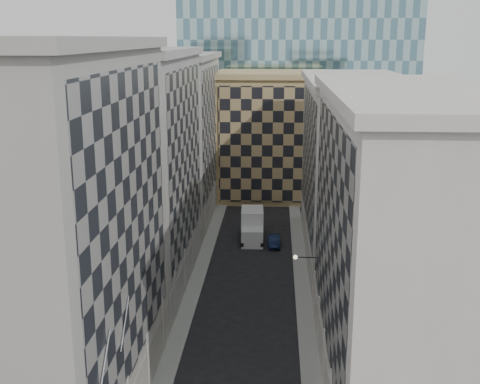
% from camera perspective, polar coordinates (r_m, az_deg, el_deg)
% --- Properties ---
extents(sidewalk_west, '(1.50, 100.00, 0.15)m').
position_cam_1_polar(sidewalk_west, '(58.10, -4.53, -9.55)').
color(sidewalk_west, gray).
rests_on(sidewalk_west, ground).
extents(sidewalk_east, '(1.50, 100.00, 0.15)m').
position_cam_1_polar(sidewalk_east, '(57.65, 6.02, -9.79)').
color(sidewalk_east, gray).
rests_on(sidewalk_east, ground).
extents(bldg_left_a, '(10.80, 22.80, 23.70)m').
position_cam_1_polar(bldg_left_a, '(37.98, -17.36, -4.38)').
color(bldg_left_a, '#9C968C').
rests_on(bldg_left_a, ground).
extents(bldg_left_b, '(10.80, 22.80, 22.70)m').
position_cam_1_polar(bldg_left_b, '(58.43, -9.83, 2.04)').
color(bldg_left_b, gray).
rests_on(bldg_left_b, ground).
extents(bldg_left_c, '(10.80, 22.80, 21.70)m').
position_cam_1_polar(bldg_left_c, '(79.72, -6.24, 5.09)').
color(bldg_left_c, '#9C968C').
rests_on(bldg_left_c, ground).
extents(bldg_right_a, '(10.80, 26.80, 20.70)m').
position_cam_1_polar(bldg_right_a, '(40.71, 15.25, -5.20)').
color(bldg_right_a, beige).
rests_on(bldg_right_a, ground).
extents(bldg_right_b, '(10.80, 28.80, 19.70)m').
position_cam_1_polar(bldg_right_b, '(66.53, 10.67, 2.21)').
color(bldg_right_b, beige).
rests_on(bldg_right_b, ground).
extents(tan_block, '(16.80, 14.80, 18.80)m').
position_cam_1_polar(tan_block, '(91.55, 3.15, 5.48)').
color(tan_block, tan).
rests_on(tan_block, ground).
extents(church_tower, '(7.20, 7.20, 51.50)m').
position_cam_1_polar(church_tower, '(104.62, 2.20, 16.23)').
color(church_tower, '#302C25').
rests_on(church_tower, ground).
extents(flagpoles_left, '(0.10, 6.33, 2.33)m').
position_cam_1_polar(flagpoles_left, '(33.60, -11.71, -13.64)').
color(flagpoles_left, gray).
rests_on(flagpoles_left, ground).
extents(bracket_lamp, '(1.98, 0.36, 0.36)m').
position_cam_1_polar(bracket_lamp, '(49.74, 5.48, -6.17)').
color(bracket_lamp, black).
rests_on(bracket_lamp, ground).
extents(box_truck, '(2.88, 6.58, 3.56)m').
position_cam_1_polar(box_truck, '(72.36, 1.17, -3.35)').
color(box_truck, silver).
rests_on(box_truck, ground).
extents(dark_car, '(1.41, 3.82, 1.25)m').
position_cam_1_polar(dark_car, '(70.58, 3.24, -4.63)').
color(dark_car, '#0F1938').
rests_on(dark_car, ground).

